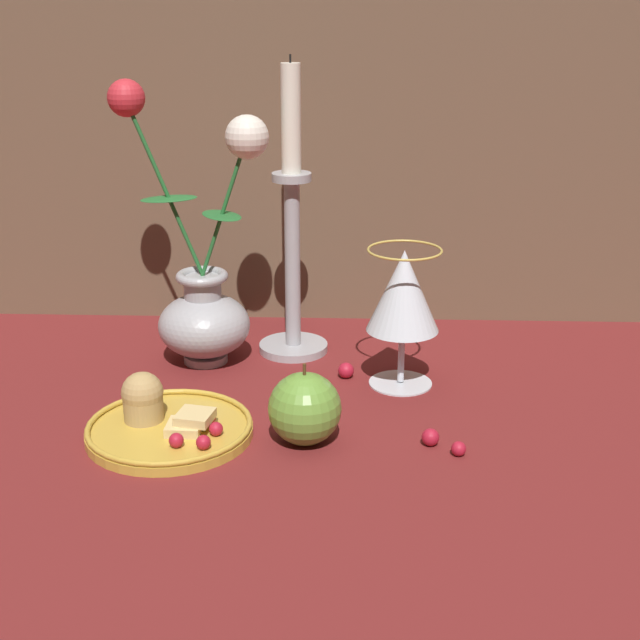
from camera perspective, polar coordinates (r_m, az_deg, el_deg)
The scene contains 11 objects.
ground_plane at distance 1.04m, azimuth -3.83°, elevation -5.34°, with size 2.40×2.40×0.00m, color maroon.
vase at distance 1.13m, azimuth -7.47°, elevation 1.89°, with size 0.19×0.12×0.35m.
plate_with_pastries at distance 0.97m, azimuth -9.88°, elevation -6.44°, with size 0.18×0.18×0.06m.
wine_glass at distance 1.05m, azimuth 5.35°, elevation 1.54°, with size 0.09×0.09×0.17m.
candlestick at distance 1.14m, azimuth -1.79°, elevation 4.94°, with size 0.09×0.09×0.38m.
apple_beside_vase at distance 0.93m, azimuth -0.99°, elevation -5.69°, with size 0.08×0.08×0.09m.
berry_near_plate at distance 0.93m, azimuth 8.86°, elevation -8.14°, with size 0.02×0.02×0.02m, color #AD192D.
berry_front_center at distance 0.95m, azimuth 7.08°, elevation -7.46°, with size 0.02×0.02×0.02m, color #AD192D.
berry_by_glass_stem at distance 1.04m, azimuth 0.03°, elevation -4.61°, with size 0.02×0.02×0.02m, color #AD192D.
berry_under_candlestick at distance 1.10m, azimuth 1.67°, elevation -3.24°, with size 0.02×0.02×0.02m, color #AD192D.
berry_far_right at distance 1.07m, azimuth -1.52°, elevation -3.95°, with size 0.01×0.01×0.01m, color #AD192D.
Camera 1 is at (0.11, -0.93, 0.44)m, focal length 50.00 mm.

